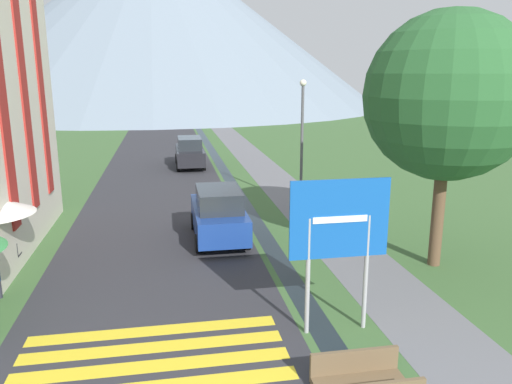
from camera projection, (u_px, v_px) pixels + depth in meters
The scene contains 14 objects.
ground_plane at pixel (209, 185), 25.56m from camera, with size 160.00×160.00×0.00m, color #3D6033.
road at pixel (161, 155), 34.69m from camera, with size 6.40×60.00×0.01m.
footpath at pixel (247, 153), 35.75m from camera, with size 2.20×60.00×0.01m.
drainage_channel at pixel (214, 154), 35.33m from camera, with size 0.60×60.00×0.00m.
crosswalk_marking at pixel (154, 356), 10.14m from camera, with size 5.44×2.54×0.01m.
mountain_distant at pixel (154, 21), 81.80m from camera, with size 73.99×73.99×27.57m.
road_sign at pixel (339, 231), 10.64m from camera, with size 2.20×0.11×3.46m.
parked_car_near at pixel (219, 214), 17.07m from camera, with size 1.78×3.99×1.82m.
parked_car_far at pixel (190, 152), 30.23m from camera, with size 1.70×4.33×1.82m.
cafe_chair_far_right at pixel (4, 251), 14.67m from camera, with size 0.40×0.40×0.85m.
cafe_chair_far_left at pixel (12, 254), 14.42m from camera, with size 0.40×0.40×0.85m.
person_seated_near at pixel (0, 247), 14.43m from camera, with size 0.32×0.32×1.28m.
streetlamp at pixel (302, 133), 20.97m from camera, with size 0.28×0.28×5.34m.
tree_by_path at pixel (448, 97), 13.84m from camera, with size 4.72×4.72×7.35m.
Camera 1 is at (-2.06, -4.96, 5.64)m, focal length 35.00 mm.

